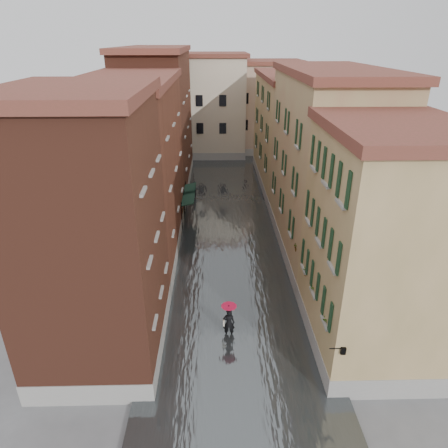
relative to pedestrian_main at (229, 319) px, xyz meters
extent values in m
plane|color=#5B5B5E|center=(0.43, 1.50, -1.20)|extent=(120.00, 120.00, 0.00)
cube|color=#414648|center=(0.43, 14.50, -1.10)|extent=(10.00, 60.00, 0.20)
cube|color=brown|center=(-6.57, -0.50, 5.30)|extent=(6.00, 8.00, 13.00)
cube|color=brown|center=(-6.57, 10.50, 5.05)|extent=(6.00, 14.00, 12.50)
cube|color=brown|center=(-6.57, 25.50, 5.80)|extent=(6.00, 16.00, 14.00)
cube|color=#97804E|center=(7.43, -0.50, 4.55)|extent=(6.00, 8.00, 11.50)
cube|color=tan|center=(7.43, 10.50, 5.30)|extent=(6.00, 14.00, 13.00)
cube|color=#97804E|center=(7.43, 25.50, 4.55)|extent=(6.00, 16.00, 11.50)
cube|color=beige|center=(-2.57, 39.50, 5.30)|extent=(12.00, 9.00, 13.00)
cube|color=tan|center=(6.43, 41.50, 4.80)|extent=(10.00, 9.00, 12.00)
cube|color=#152F23|center=(-3.02, 14.95, 1.35)|extent=(1.09, 3.25, 0.31)
cylinder|color=black|center=(-3.52, 13.32, 0.20)|extent=(0.06, 0.06, 2.80)
cylinder|color=black|center=(-3.52, 16.57, 0.20)|extent=(0.06, 0.06, 2.80)
cube|color=#152F23|center=(-3.02, 17.26, 1.35)|extent=(1.09, 2.82, 0.31)
cylinder|color=black|center=(-3.52, 15.85, 0.20)|extent=(0.06, 0.06, 2.80)
cylinder|color=black|center=(-3.52, 18.67, 0.20)|extent=(0.06, 0.06, 2.80)
cylinder|color=black|center=(4.48, -4.50, 1.90)|extent=(0.60, 0.05, 0.05)
cube|color=black|center=(4.78, -4.50, 1.80)|extent=(0.22, 0.22, 0.35)
cube|color=beige|center=(4.78, -4.50, 1.80)|extent=(0.14, 0.14, 0.24)
cube|color=olive|center=(4.55, -2.84, 1.95)|extent=(0.22, 0.85, 0.18)
imported|color=#265926|center=(4.55, -2.84, 2.37)|extent=(0.59, 0.51, 0.66)
cube|color=olive|center=(4.55, -0.23, 1.95)|extent=(0.22, 0.85, 0.18)
imported|color=#265926|center=(4.55, -0.23, 2.37)|extent=(0.59, 0.51, 0.66)
cube|color=olive|center=(4.55, 1.64, 1.95)|extent=(0.22, 0.85, 0.18)
imported|color=#265926|center=(4.55, 1.64, 2.37)|extent=(0.59, 0.51, 0.66)
cube|color=olive|center=(4.55, 4.52, 1.95)|extent=(0.22, 0.85, 0.18)
imported|color=#265926|center=(4.55, 4.52, 2.37)|extent=(0.59, 0.51, 0.66)
cube|color=olive|center=(4.55, 6.86, 1.95)|extent=(0.22, 0.85, 0.18)
imported|color=#265926|center=(4.55, 6.86, 2.37)|extent=(0.59, 0.51, 0.66)
imported|color=black|center=(0.00, 0.00, -0.29)|extent=(0.68, 0.47, 1.81)
cube|color=beige|center=(-0.28, 0.05, -0.25)|extent=(0.08, 0.30, 0.38)
cylinder|color=black|center=(0.00, 0.00, 0.15)|extent=(0.02, 0.02, 1.00)
cone|color=red|center=(0.00, 0.00, 0.72)|extent=(0.87, 0.87, 0.28)
imported|color=black|center=(-2.79, 21.40, -0.28)|extent=(1.02, 0.88, 1.83)
camera|label=1|loc=(-0.69, -17.69, 14.06)|focal=32.00mm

